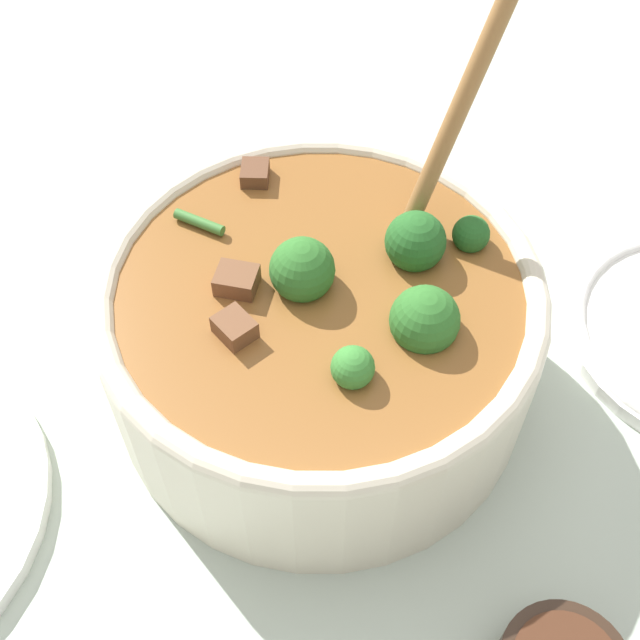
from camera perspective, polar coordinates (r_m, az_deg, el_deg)
The scene contains 2 objects.
ground_plane at distance 0.58m, azimuth 0.00°, elevation -4.37°, with size 4.00×4.00×0.00m, color #ADBCAD.
stew_bowl at distance 0.53m, azimuth 0.08°, elevation -0.53°, with size 0.28×0.28×0.25m.
Camera 1 is at (-0.31, -0.09, 0.48)m, focal length 45.00 mm.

